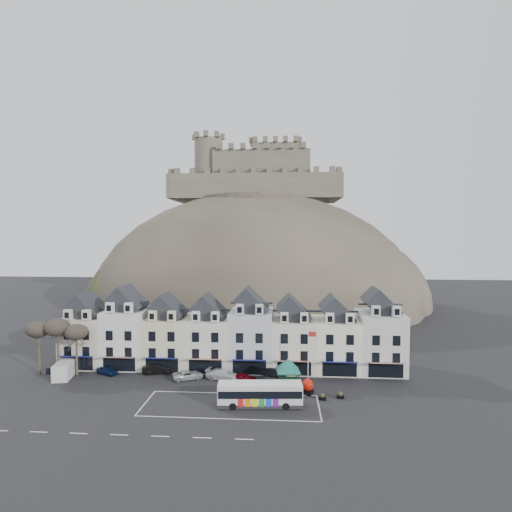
{
  "coord_description": "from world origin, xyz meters",
  "views": [
    {
      "loc": [
        8.54,
        -47.58,
        21.4
      ],
      "look_at": [
        3.58,
        24.0,
        17.66
      ],
      "focal_mm": 28.0,
      "sensor_mm": 36.0,
      "label": 1
    }
  ],
  "objects_px": {
    "car_white": "(223,375)",
    "car_black": "(158,368)",
    "bus": "(260,393)",
    "white_van": "(65,369)",
    "car_navy": "(107,370)",
    "flagpole": "(309,354)",
    "car_silver": "(188,375)",
    "bus_shelter": "(288,365)",
    "car_charcoal": "(274,372)",
    "red_buoy": "(307,386)",
    "car_maroon": "(244,377)"
  },
  "relations": [
    {
      "from": "car_white",
      "to": "car_black",
      "type": "bearing_deg",
      "value": 92.87
    },
    {
      "from": "bus",
      "to": "car_white",
      "type": "bearing_deg",
      "value": 120.22
    },
    {
      "from": "white_van",
      "to": "car_navy",
      "type": "distance_m",
      "value": 6.08
    },
    {
      "from": "bus",
      "to": "flagpole",
      "type": "bearing_deg",
      "value": 44.89
    },
    {
      "from": "car_navy",
      "to": "car_white",
      "type": "xyz_separation_m",
      "value": [
        18.08,
        -0.9,
        0.13
      ]
    },
    {
      "from": "bus",
      "to": "car_silver",
      "type": "xyz_separation_m",
      "value": [
        -11.25,
        8.62,
        -1.01
      ]
    },
    {
      "from": "bus_shelter",
      "to": "white_van",
      "type": "bearing_deg",
      "value": 170.79
    },
    {
      "from": "car_white",
      "to": "car_charcoal",
      "type": "distance_m",
      "value": 7.74
    },
    {
      "from": "car_black",
      "to": "car_charcoal",
      "type": "xyz_separation_m",
      "value": [
        17.91,
        0.01,
        -0.13
      ]
    },
    {
      "from": "white_van",
      "to": "car_charcoal",
      "type": "relative_size",
      "value": 1.38
    },
    {
      "from": "bus_shelter",
      "to": "car_white",
      "type": "xyz_separation_m",
      "value": [
        -9.62,
        2.55,
        -2.47
      ]
    },
    {
      "from": "car_silver",
      "to": "car_charcoal",
      "type": "xyz_separation_m",
      "value": [
        12.71,
        2.1,
        0.03
      ]
    },
    {
      "from": "bus",
      "to": "bus_shelter",
      "type": "distance_m",
      "value": 7.39
    },
    {
      "from": "flagpole",
      "to": "white_van",
      "type": "xyz_separation_m",
      "value": [
        -36.53,
        0.67,
        -3.38
      ]
    },
    {
      "from": "car_navy",
      "to": "car_charcoal",
      "type": "height_order",
      "value": "car_charcoal"
    },
    {
      "from": "bus",
      "to": "car_black",
      "type": "xyz_separation_m",
      "value": [
        -16.45,
        10.7,
        -0.86
      ]
    },
    {
      "from": "car_charcoal",
      "to": "bus",
      "type": "bearing_deg",
      "value": -170.7
    },
    {
      "from": "car_navy",
      "to": "car_silver",
      "type": "relative_size",
      "value": 0.8
    },
    {
      "from": "car_navy",
      "to": "car_charcoal",
      "type": "xyz_separation_m",
      "value": [
        25.59,
        0.98,
        0.05
      ]
    },
    {
      "from": "bus",
      "to": "red_buoy",
      "type": "relative_size",
      "value": 5.29
    },
    {
      "from": "car_navy",
      "to": "car_maroon",
      "type": "height_order",
      "value": "car_maroon"
    },
    {
      "from": "red_buoy",
      "to": "flagpole",
      "type": "xyz_separation_m",
      "value": [
        0.36,
        3.22,
        3.52
      ]
    },
    {
      "from": "car_navy",
      "to": "bus",
      "type": "bearing_deg",
      "value": -88.45
    },
    {
      "from": "car_black",
      "to": "car_navy",
      "type": "bearing_deg",
      "value": 86.44
    },
    {
      "from": "white_van",
      "to": "car_silver",
      "type": "distance_m",
      "value": 18.76
    },
    {
      "from": "flagpole",
      "to": "white_van",
      "type": "distance_m",
      "value": 36.69
    },
    {
      "from": "bus",
      "to": "red_buoy",
      "type": "height_order",
      "value": "bus"
    },
    {
      "from": "car_maroon",
      "to": "bus_shelter",
      "type": "bearing_deg",
      "value": -95.72
    },
    {
      "from": "white_van",
      "to": "car_black",
      "type": "bearing_deg",
      "value": -1.4
    },
    {
      "from": "car_navy",
      "to": "car_maroon",
      "type": "bearing_deg",
      "value": -70.56
    },
    {
      "from": "car_black",
      "to": "car_silver",
      "type": "height_order",
      "value": "car_black"
    },
    {
      "from": "flagpole",
      "to": "car_charcoal",
      "type": "height_order",
      "value": "flagpole"
    },
    {
      "from": "bus_shelter",
      "to": "car_navy",
      "type": "height_order",
      "value": "bus_shelter"
    },
    {
      "from": "flagpole",
      "to": "car_black",
      "type": "height_order",
      "value": "flagpole"
    },
    {
      "from": "flagpole",
      "to": "car_navy",
      "type": "xyz_separation_m",
      "value": [
        -30.66,
        2.19,
        -3.94
      ]
    },
    {
      "from": "red_buoy",
      "to": "car_white",
      "type": "xyz_separation_m",
      "value": [
        -12.22,
        4.51,
        -0.29
      ]
    },
    {
      "from": "car_white",
      "to": "car_maroon",
      "type": "bearing_deg",
      "value": -87.71
    },
    {
      "from": "bus_shelter",
      "to": "car_silver",
      "type": "height_order",
      "value": "bus_shelter"
    },
    {
      "from": "bus",
      "to": "red_buoy",
      "type": "bearing_deg",
      "value": 30.78
    },
    {
      "from": "car_black",
      "to": "car_charcoal",
      "type": "relative_size",
      "value": 1.19
    },
    {
      "from": "car_navy",
      "to": "car_white",
      "type": "bearing_deg",
      "value": -69.34
    },
    {
      "from": "bus",
      "to": "bus_shelter",
      "type": "xyz_separation_m",
      "value": [
        3.57,
        6.28,
        1.57
      ]
    },
    {
      "from": "car_navy",
      "to": "car_charcoal",
      "type": "distance_m",
      "value": 25.61
    },
    {
      "from": "bus",
      "to": "car_maroon",
      "type": "distance_m",
      "value": 8.75
    },
    {
      "from": "white_van",
      "to": "car_charcoal",
      "type": "height_order",
      "value": "white_van"
    },
    {
      "from": "flagpole",
      "to": "car_charcoal",
      "type": "distance_m",
      "value": 7.14
    },
    {
      "from": "white_van",
      "to": "car_maroon",
      "type": "height_order",
      "value": "white_van"
    },
    {
      "from": "bus",
      "to": "car_navy",
      "type": "distance_m",
      "value": 26.04
    },
    {
      "from": "car_white",
      "to": "bus",
      "type": "bearing_deg",
      "value": -132.47
    },
    {
      "from": "car_maroon",
      "to": "car_charcoal",
      "type": "xyz_separation_m",
      "value": [
        4.28,
        2.5,
        0.05
      ]
    }
  ]
}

